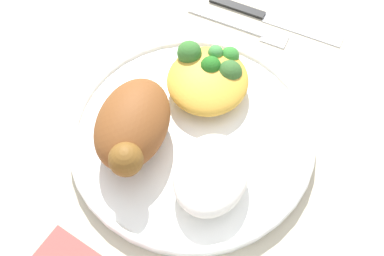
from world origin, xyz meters
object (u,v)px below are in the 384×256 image
plate (192,136)px  fork (243,27)px  rice_pile (211,175)px  knife (263,15)px  mac_cheese_with_broccoli (209,76)px  roasted_chicken (132,126)px

plate → fork: (-0.19, 0.02, -0.01)m
rice_pile → plate: bearing=-145.8°
knife → mac_cheese_with_broccoli: bearing=-14.5°
roasted_chicken → rice_pile: bearing=75.1°
rice_pile → mac_cheese_with_broccoli: size_ratio=0.98×
fork → knife: 0.04m
plate → knife: bearing=170.0°
knife → plate: bearing=-10.0°
roasted_chicken → fork: bearing=160.4°
plate → fork: plate is taller
mac_cheese_with_broccoli → fork: 0.12m
plate → roasted_chicken: bearing=-64.6°
rice_pile → fork: bearing=-175.3°
plate → roasted_chicken: roasted_chicken is taller
roasted_chicken → rice_pile: (0.03, 0.10, -0.01)m
rice_pile → fork: rice_pile is taller
rice_pile → mac_cheese_with_broccoli: mac_cheese_with_broccoli is taller
mac_cheese_with_broccoli → knife: mac_cheese_with_broccoli is taller
rice_pile → knife: bearing=179.7°
plate → knife: (-0.21, 0.04, -0.01)m
fork → rice_pile: bearing=4.7°
roasted_chicken → knife: bearing=158.1°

